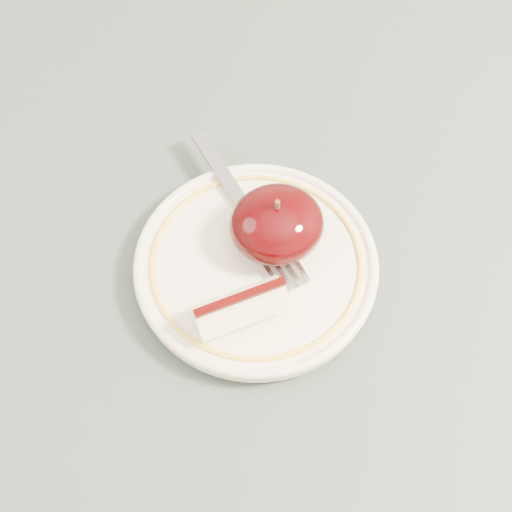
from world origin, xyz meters
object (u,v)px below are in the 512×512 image
object	(u,v)px
plate	(256,265)
fork	(246,210)
table	(229,287)
apple_half	(277,224)

from	to	relation	value
plate	fork	xyz separation A→B (m)	(0.01, 0.05, 0.01)
table	apple_half	size ratio (longest dim) A/B	11.83
fork	plate	bearing A→B (deg)	161.52
table	fork	bearing A→B (deg)	20.06
apple_half	fork	xyz separation A→B (m)	(-0.01, 0.03, -0.02)
table	plate	distance (m)	0.11
apple_half	fork	bearing A→B (deg)	113.92
plate	apple_half	distance (m)	0.04
table	fork	size ratio (longest dim) A/B	5.05
table	apple_half	xyz separation A→B (m)	(0.04, -0.02, 0.13)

